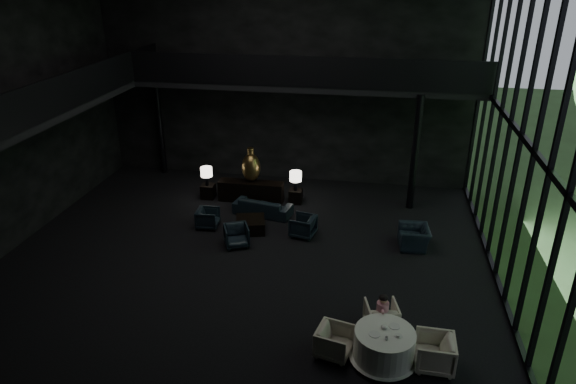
% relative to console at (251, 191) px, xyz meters
% --- Properties ---
extents(floor, '(14.00, 12.00, 0.02)m').
position_rel_console_xyz_m(floor, '(0.80, -3.56, -0.37)').
color(floor, black).
rests_on(floor, ground).
extents(wall_back, '(14.00, 0.04, 8.00)m').
position_rel_console_xyz_m(wall_back, '(0.80, 2.44, 3.63)').
color(wall_back, black).
rests_on(wall_back, ground).
extents(wall_front, '(14.00, 0.04, 8.00)m').
position_rel_console_xyz_m(wall_front, '(0.80, -9.56, 3.63)').
color(wall_front, black).
rests_on(wall_front, ground).
extents(wall_left, '(0.04, 12.00, 8.00)m').
position_rel_console_xyz_m(wall_left, '(-6.20, -3.56, 3.63)').
color(wall_left, black).
rests_on(wall_left, ground).
extents(curtain_wall, '(0.20, 12.00, 8.00)m').
position_rel_console_xyz_m(curtain_wall, '(7.75, -3.56, 3.63)').
color(curtain_wall, black).
rests_on(curtain_wall, ground).
extents(mezzanine_left, '(2.00, 12.00, 0.25)m').
position_rel_console_xyz_m(mezzanine_left, '(-5.20, -3.56, 3.63)').
color(mezzanine_left, black).
rests_on(mezzanine_left, wall_left).
extents(mezzanine_back, '(12.00, 2.00, 0.25)m').
position_rel_console_xyz_m(mezzanine_back, '(1.80, 1.44, 3.63)').
color(mezzanine_back, black).
rests_on(mezzanine_back, wall_back).
extents(railing_left, '(0.06, 12.00, 1.00)m').
position_rel_console_xyz_m(railing_left, '(-4.20, -3.56, 4.23)').
color(railing_left, black).
rests_on(railing_left, mezzanine_left).
extents(railing_back, '(12.00, 0.06, 1.00)m').
position_rel_console_xyz_m(railing_back, '(1.80, 0.44, 4.23)').
color(railing_back, black).
rests_on(railing_back, mezzanine_back).
extents(column_nw, '(0.24, 0.24, 4.00)m').
position_rel_console_xyz_m(column_nw, '(-4.20, 2.14, 1.63)').
color(column_nw, black).
rests_on(column_nw, floor).
extents(column_ne, '(0.24, 0.24, 4.00)m').
position_rel_console_xyz_m(column_ne, '(5.60, 0.44, 1.63)').
color(column_ne, black).
rests_on(column_ne, floor).
extents(console, '(2.32, 0.53, 0.74)m').
position_rel_console_xyz_m(console, '(0.00, 0.00, 0.00)').
color(console, black).
rests_on(console, floor).
extents(bronze_urn, '(0.66, 0.66, 1.23)m').
position_rel_console_xyz_m(bronze_urn, '(0.00, 0.10, 0.89)').
color(bronze_urn, olive).
rests_on(bronze_urn, console).
extents(side_table_left, '(0.46, 0.46, 0.51)m').
position_rel_console_xyz_m(side_table_left, '(-1.60, -0.01, -0.11)').
color(side_table_left, black).
rests_on(side_table_left, floor).
extents(table_lamp_left, '(0.42, 0.42, 0.70)m').
position_rel_console_xyz_m(table_lamp_left, '(-1.60, -0.07, 0.64)').
color(table_lamp_left, black).
rests_on(table_lamp_left, side_table_left).
extents(side_table_right, '(0.45, 0.45, 0.50)m').
position_rel_console_xyz_m(side_table_right, '(1.60, 0.14, -0.12)').
color(side_table_right, black).
rests_on(side_table_right, floor).
extents(table_lamp_right, '(0.42, 0.42, 0.71)m').
position_rel_console_xyz_m(table_lamp_right, '(1.60, 0.09, 0.64)').
color(table_lamp_right, black).
rests_on(table_lamp_right, side_table_right).
extents(sofa, '(1.93, 0.88, 0.73)m').
position_rel_console_xyz_m(sofa, '(0.65, -0.98, -0.01)').
color(sofa, black).
rests_on(sofa, floor).
extents(lounge_armchair_west, '(0.60, 0.64, 0.62)m').
position_rel_console_xyz_m(lounge_armchair_west, '(-0.89, -2.21, -0.06)').
color(lounge_armchair_west, black).
rests_on(lounge_armchair_west, floor).
extents(lounge_armchair_east, '(0.77, 0.81, 0.71)m').
position_rel_console_xyz_m(lounge_armchair_east, '(2.22, -2.25, -0.02)').
color(lounge_armchair_east, black).
rests_on(lounge_armchair_east, floor).
extents(lounge_armchair_south, '(0.85, 0.83, 0.68)m').
position_rel_console_xyz_m(lounge_armchair_south, '(0.34, -3.22, -0.03)').
color(lounge_armchair_south, black).
rests_on(lounge_armchair_south, floor).
extents(window_armchair, '(0.66, 0.95, 0.79)m').
position_rel_console_xyz_m(window_armchair, '(5.61, -2.35, 0.02)').
color(window_armchair, black).
rests_on(window_armchair, floor).
extents(coffee_table, '(1.10, 1.10, 0.40)m').
position_rel_console_xyz_m(coffee_table, '(0.52, -2.20, -0.17)').
color(coffee_table, black).
rests_on(coffee_table, floor).
extents(dining_table, '(1.46, 1.46, 0.75)m').
position_rel_console_xyz_m(dining_table, '(4.75, -7.46, -0.04)').
color(dining_table, white).
rests_on(dining_table, floor).
extents(dining_chair_north, '(0.81, 0.78, 0.70)m').
position_rel_console_xyz_m(dining_chair_north, '(4.68, -6.37, -0.02)').
color(dining_chair_north, gray).
rests_on(dining_chair_north, floor).
extents(dining_chair_east, '(0.79, 0.84, 0.85)m').
position_rel_console_xyz_m(dining_chair_east, '(5.79, -7.46, 0.05)').
color(dining_chair_east, tan).
rests_on(dining_chair_east, floor).
extents(dining_chair_west, '(0.78, 0.81, 0.71)m').
position_rel_console_xyz_m(dining_chair_west, '(3.69, -7.45, -0.02)').
color(dining_chair_west, '#C1B595').
rests_on(dining_chair_west, floor).
extents(child, '(0.28, 0.28, 0.59)m').
position_rel_console_xyz_m(child, '(4.69, -6.56, 0.38)').
color(child, '#EEB8D4').
rests_on(child, dining_chair_north).
extents(plate_a, '(0.24, 0.24, 0.01)m').
position_rel_console_xyz_m(plate_a, '(4.53, -7.58, 0.39)').
color(plate_a, white).
rests_on(plate_a, dining_table).
extents(plate_b, '(0.27, 0.27, 0.02)m').
position_rel_console_xyz_m(plate_b, '(4.93, -7.24, 0.39)').
color(plate_b, white).
rests_on(plate_b, dining_table).
extents(saucer, '(0.22, 0.22, 0.01)m').
position_rel_console_xyz_m(saucer, '(5.01, -7.54, 0.39)').
color(saucer, white).
rests_on(saucer, dining_table).
extents(coffee_cup, '(0.10, 0.10, 0.06)m').
position_rel_console_xyz_m(coffee_cup, '(5.00, -7.57, 0.42)').
color(coffee_cup, white).
rests_on(coffee_cup, saucer).
extents(cereal_bowl, '(0.15, 0.15, 0.07)m').
position_rel_console_xyz_m(cereal_bowl, '(4.72, -7.34, 0.42)').
color(cereal_bowl, white).
rests_on(cereal_bowl, dining_table).
extents(cream_pot, '(0.08, 0.08, 0.07)m').
position_rel_console_xyz_m(cream_pot, '(4.77, -7.70, 0.42)').
color(cream_pot, '#99999E').
rests_on(cream_pot, dining_table).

